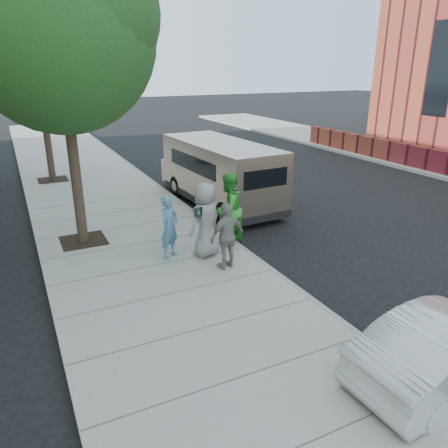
{
  "coord_description": "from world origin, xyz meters",
  "views": [
    {
      "loc": [
        -3.76,
        -9.39,
        4.75
      ],
      "look_at": [
        0.65,
        -0.46,
        1.1
      ],
      "focal_mm": 35.0,
      "sensor_mm": 36.0,
      "label": 1
    }
  ],
  "objects_px": {
    "tree_far": "(38,61)",
    "van": "(219,172)",
    "person_officer": "(169,227)",
    "person_gray_shirt": "(206,220)",
    "person_green_shirt": "(228,209)",
    "person_striped_polo": "(227,236)",
    "tree_near": "(60,29)",
    "parking_meter": "(200,222)"
  },
  "relations": [
    {
      "from": "tree_near",
      "to": "person_officer",
      "type": "relative_size",
      "value": 4.67
    },
    {
      "from": "van",
      "to": "person_officer",
      "type": "relative_size",
      "value": 3.82
    },
    {
      "from": "tree_near",
      "to": "person_green_shirt",
      "type": "bearing_deg",
      "value": -29.96
    },
    {
      "from": "van",
      "to": "person_striped_polo",
      "type": "height_order",
      "value": "van"
    },
    {
      "from": "parking_meter",
      "to": "person_striped_polo",
      "type": "relative_size",
      "value": 0.84
    },
    {
      "from": "tree_far",
      "to": "van",
      "type": "bearing_deg",
      "value": -49.16
    },
    {
      "from": "person_green_shirt",
      "to": "person_striped_polo",
      "type": "distance_m",
      "value": 1.47
    },
    {
      "from": "tree_near",
      "to": "person_green_shirt",
      "type": "relative_size",
      "value": 3.81
    },
    {
      "from": "tree_far",
      "to": "person_officer",
      "type": "bearing_deg",
      "value": -79.66
    },
    {
      "from": "person_gray_shirt",
      "to": "person_officer",
      "type": "bearing_deg",
      "value": -40.7
    },
    {
      "from": "person_striped_polo",
      "to": "tree_far",
      "type": "bearing_deg",
      "value": -88.34
    },
    {
      "from": "tree_far",
      "to": "person_officer",
      "type": "relative_size",
      "value": 4.03
    },
    {
      "from": "person_gray_shirt",
      "to": "person_striped_polo",
      "type": "xyz_separation_m",
      "value": [
        0.15,
        -0.91,
        -0.14
      ]
    },
    {
      "from": "van",
      "to": "person_green_shirt",
      "type": "height_order",
      "value": "van"
    },
    {
      "from": "tree_far",
      "to": "van",
      "type": "relative_size",
      "value": 1.06
    },
    {
      "from": "parking_meter",
      "to": "person_officer",
      "type": "height_order",
      "value": "person_officer"
    },
    {
      "from": "van",
      "to": "person_officer",
      "type": "xyz_separation_m",
      "value": [
        -3.25,
        -3.89,
        -0.23
      ]
    },
    {
      "from": "tree_far",
      "to": "person_striped_polo",
      "type": "bearing_deg",
      "value": -75.69
    },
    {
      "from": "person_officer",
      "to": "person_striped_polo",
      "type": "height_order",
      "value": "person_striped_polo"
    },
    {
      "from": "tree_near",
      "to": "person_green_shirt",
      "type": "height_order",
      "value": "tree_near"
    },
    {
      "from": "person_green_shirt",
      "to": "parking_meter",
      "type": "bearing_deg",
      "value": 1.98
    },
    {
      "from": "parking_meter",
      "to": "person_gray_shirt",
      "type": "xyz_separation_m",
      "value": [
        0.22,
        0.16,
        -0.03
      ]
    },
    {
      "from": "van",
      "to": "person_green_shirt",
      "type": "relative_size",
      "value": 3.11
    },
    {
      "from": "parking_meter",
      "to": "person_green_shirt",
      "type": "relative_size",
      "value": 0.69
    },
    {
      "from": "tree_near",
      "to": "parking_meter",
      "type": "height_order",
      "value": "tree_near"
    },
    {
      "from": "tree_far",
      "to": "person_green_shirt",
      "type": "xyz_separation_m",
      "value": [
        3.45,
        -9.59,
        -3.75
      ]
    },
    {
      "from": "parking_meter",
      "to": "person_officer",
      "type": "bearing_deg",
      "value": 125.53
    },
    {
      "from": "person_green_shirt",
      "to": "person_striped_polo",
      "type": "height_order",
      "value": "person_green_shirt"
    },
    {
      "from": "parking_meter",
      "to": "person_striped_polo",
      "type": "bearing_deg",
      "value": -83.27
    },
    {
      "from": "person_green_shirt",
      "to": "person_gray_shirt",
      "type": "relative_size",
      "value": 1.04
    },
    {
      "from": "person_officer",
      "to": "person_gray_shirt",
      "type": "distance_m",
      "value": 0.92
    },
    {
      "from": "tree_near",
      "to": "parking_meter",
      "type": "distance_m",
      "value": 5.63
    },
    {
      "from": "person_green_shirt",
      "to": "person_striped_polo",
      "type": "relative_size",
      "value": 1.22
    },
    {
      "from": "person_officer",
      "to": "person_striped_polo",
      "type": "relative_size",
      "value": 1.0
    },
    {
      "from": "tree_near",
      "to": "van",
      "type": "xyz_separation_m",
      "value": [
        5.01,
        1.8,
        -4.36
      ]
    },
    {
      "from": "parking_meter",
      "to": "van",
      "type": "height_order",
      "value": "van"
    },
    {
      "from": "tree_far",
      "to": "person_green_shirt",
      "type": "distance_m",
      "value": 10.86
    },
    {
      "from": "van",
      "to": "person_gray_shirt",
      "type": "distance_m",
      "value": 4.81
    },
    {
      "from": "parking_meter",
      "to": "person_green_shirt",
      "type": "height_order",
      "value": "person_green_shirt"
    },
    {
      "from": "person_gray_shirt",
      "to": "tree_far",
      "type": "bearing_deg",
      "value": -97.5
    },
    {
      "from": "tree_near",
      "to": "person_gray_shirt",
      "type": "relative_size",
      "value": 3.97
    },
    {
      "from": "van",
      "to": "person_green_shirt",
      "type": "distance_m",
      "value": 4.1
    }
  ]
}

